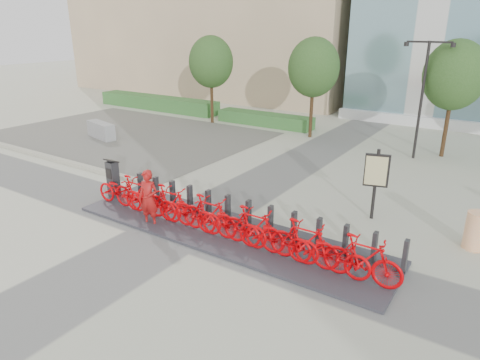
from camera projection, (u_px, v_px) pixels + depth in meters
The scene contains 28 objects.
ground at pixel (184, 226), 12.58m from camera, with size 120.00×120.00×0.00m, color #9DA08C.
gravel_patch at pixel (128, 134), 23.27m from camera, with size 14.00×14.00×0.00m, color #58564A.
curb at pixel (42, 155), 19.24m from camera, with size 14.00×0.25×0.15m, color #A4A28E.
hedge_a at pixel (157, 103), 30.29m from camera, with size 10.00×1.40×0.90m, color #285224.
hedge_b at pixel (265, 119), 25.41m from camera, with size 6.00×1.20×0.70m, color #285224.
tree_0 at pixel (211, 62), 24.93m from camera, with size 2.60×2.60×5.10m.
tree_1 at pixel (314, 68), 21.55m from camera, with size 2.60×2.60×5.10m.
tree_2 at pixel (455, 75), 18.17m from camera, with size 2.60×2.60×5.10m.
streetlamp at pixel (423, 87), 18.06m from camera, with size 2.00×0.20×5.00m.
dock_pad at pixel (225, 232), 12.12m from camera, with size 9.60×2.40×0.08m, color #33333A.
dock_rail_posts at pixel (247, 215), 12.12m from camera, with size 8.74×0.50×0.85m, color #2B2B2E, non-canonical shape.
bike_0 at pixel (120, 191), 13.69m from camera, with size 0.66×1.91×1.00m, color #CF0005.
bike_1 at pixel (136, 194), 13.30m from camera, with size 0.52×1.85×1.11m, color #CF0005.
bike_2 at pixel (152, 200), 12.94m from camera, with size 0.66×1.91×1.00m, color #CF0005.
bike_3 at pixel (170, 204), 12.55m from camera, with size 0.52×1.85×1.11m, color #CF0005.
bike_4 at pixel (189, 211), 12.19m from camera, with size 0.66×1.91×1.00m, color #CF0005.
bike_5 at pixel (209, 215), 11.80m from camera, with size 0.52×1.85×1.11m, color #CF0005.
bike_6 at pixel (230, 223), 11.45m from camera, with size 0.66×1.91×1.00m, color #CF0005.
bike_7 at pixel (253, 228), 11.05m from camera, with size 0.52×1.85×1.11m, color #CF0005.
bike_8 at pixel (278, 237), 10.70m from camera, with size 0.66×1.91×1.00m, color #CF0005.
bike_9 at pixel (304, 242), 10.30m from camera, with size 0.52×1.85×1.11m, color #CF0005.
bike_10 at pixel (332, 253), 9.95m from camera, with size 0.66×1.91×1.00m, color #CF0005.
bike_11 at pixel (362, 259), 9.55m from camera, with size 0.52×1.85×1.11m, color #CF0005.
kiosk at pixel (113, 178), 14.37m from camera, with size 0.42×0.36×1.35m.
worker_red at pixel (148, 199), 12.34m from camera, with size 0.63×0.41×1.71m, color #A31312.
construction_barrel at pixel (475, 231), 11.17m from camera, with size 0.53×0.53×1.02m, color orange.
jersey_barrier at pixel (101, 130), 22.42m from camera, with size 2.14×0.58×0.83m, color #9A9A9A.
map_sign at pixel (376, 173), 12.62m from camera, with size 0.72×0.30×2.19m.
Camera 1 is at (7.67, -8.56, 5.54)m, focal length 32.00 mm.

